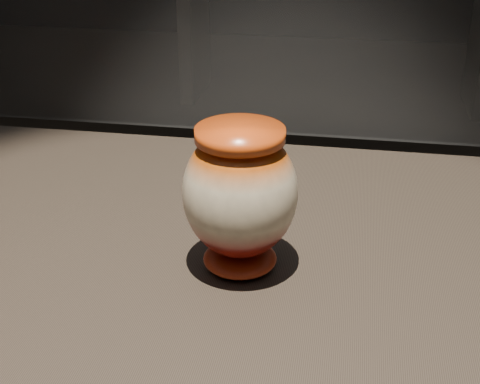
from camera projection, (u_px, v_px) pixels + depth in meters
name	position (u px, v px, depth m)	size (l,w,h in m)	color
main_vase	(240.00, 195.00, 0.73)	(0.14, 0.14, 0.17)	#6A0F09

